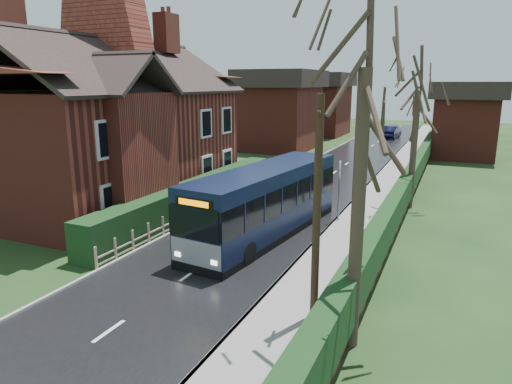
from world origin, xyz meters
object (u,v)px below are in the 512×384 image
at_px(bus_stop_sign, 339,182).
at_px(telegraph_pole, 317,213).
at_px(bus, 265,203).
at_px(car_green, 214,217).
at_px(brick_house, 113,123).
at_px(car_silver, 222,201).

relative_size(bus_stop_sign, telegraph_pole, 0.48).
xyz_separation_m(bus, bus_stop_sign, (2.40, 3.12, 0.48)).
bearing_deg(car_green, brick_house, 172.45).
xyz_separation_m(bus_stop_sign, telegraph_pole, (1.60, -9.27, 1.17)).
bearing_deg(brick_house, bus, -11.23).
relative_size(car_silver, bus_stop_sign, 1.26).
bearing_deg(telegraph_pole, bus, 112.05).
xyz_separation_m(bus, telegraph_pole, (4.00, -6.16, 1.65)).
xyz_separation_m(brick_house, bus_stop_sign, (11.93, 1.22, -2.42)).
xyz_separation_m(car_silver, telegraph_pole, (7.32, -8.45, 2.48)).
relative_size(brick_house, bus_stop_sign, 4.93).
bearing_deg(car_silver, bus_stop_sign, 13.98).
distance_m(car_silver, bus_stop_sign, 5.92).
distance_m(car_silver, telegraph_pole, 11.45).
distance_m(car_green, bus_stop_sign, 5.99).
height_order(bus, car_silver, bus).
relative_size(car_silver, telegraph_pole, 0.61).
distance_m(bus, bus_stop_sign, 3.97).
height_order(brick_house, car_silver, brick_house).
height_order(bus_stop_sign, telegraph_pole, telegraph_pole).
bearing_deg(brick_house, telegraph_pole, -30.74).
distance_m(bus, car_green, 2.56).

